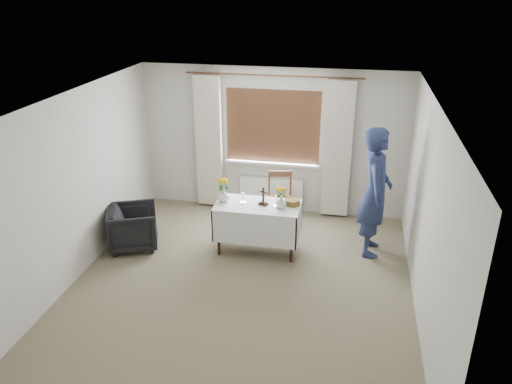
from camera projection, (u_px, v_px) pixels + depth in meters
ground at (241, 286)px, 6.70m from camera, size 5.00×5.00×0.00m
altar_table at (258, 228)px, 7.43m from camera, size 1.24×0.64×0.76m
wooden_chair at (280, 200)px, 8.19m from camera, size 0.49×0.49×0.90m
armchair at (133, 227)px, 7.56m from camera, size 0.93×0.92×0.65m
person at (375, 192)px, 7.18m from camera, size 0.47×0.71×1.94m
radiator at (271, 195)px, 8.76m from camera, size 1.10×0.10×0.60m
wooden_cross at (263, 196)px, 7.23m from camera, size 0.15×0.13×0.27m
candlestick_left at (243, 192)px, 7.28m from camera, size 0.09×0.09×0.33m
candlestick_right at (277, 196)px, 7.16m from camera, size 0.12×0.12×0.33m
flower_vase_left at (223, 195)px, 7.35m from camera, size 0.23×0.23×0.19m
flower_vase_right at (281, 202)px, 7.15m from camera, size 0.19×0.19×0.17m
wicker_basket at (292, 202)px, 7.27m from camera, size 0.30×0.30×0.09m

